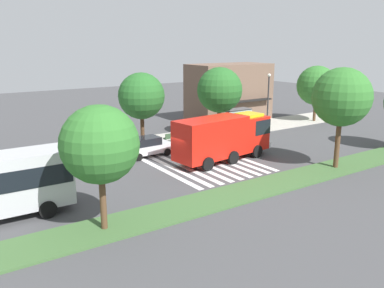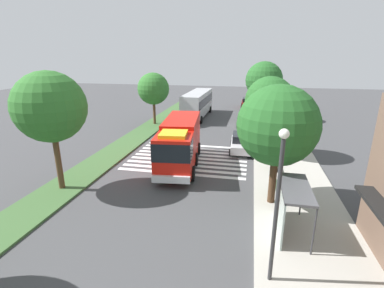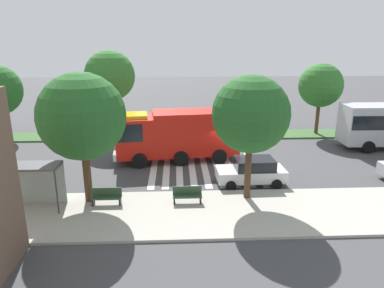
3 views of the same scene
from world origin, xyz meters
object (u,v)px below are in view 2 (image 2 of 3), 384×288
transit_bus (198,102)px  bench_west_of_shelter (274,163)px  parked_car_west (247,103)px  median_tree_west (50,107)px  median_tree_far_west (153,89)px  sidewalk_tree_center (269,101)px  sidewalk_tree_east (278,126)px  sidewalk_tree_west (264,80)px  bus_stop_shelter (288,200)px  street_lamp (278,197)px  parked_car_east (241,143)px  bench_near_shelter (278,188)px  fire_truck (180,142)px  sidewalk_tree_far_west (262,80)px  parked_car_mid (245,119)px

transit_bus → bench_west_of_shelter: bearing=-151.8°
parked_car_west → median_tree_west: (34.62, -11.56, 4.76)m
median_tree_far_west → sidewalk_tree_center: bearing=55.8°
median_tree_far_west → median_tree_west: (19.17, 0.00, 0.96)m
median_tree_west → parked_car_west: bearing=161.5°
median_tree_far_west → sidewalk_tree_east: bearing=37.0°
sidewalk_tree_east → sidewalk_tree_west: bearing=-180.0°
transit_bus → sidewalk_tree_west: size_ratio=1.41×
bus_stop_shelter → parked_car_west: bearing=-175.8°
bench_west_of_shelter → street_lamp: bearing=-4.4°
sidewalk_tree_west → median_tree_west: sidewalk_tree_west is taller
bus_stop_shelter → sidewalk_tree_east: sidewalk_tree_east is taller
sidewalk_tree_west → bench_west_of_shelter: bearing=1.6°
parked_car_east → bench_near_shelter: 8.95m
transit_bus → parked_car_east: bearing=-153.6°
bench_west_of_shelter → median_tree_west: (6.39, -14.28, 5.04)m
fire_truck → sidewalk_tree_far_west: (-27.70, 6.96, 2.80)m
street_lamp → parked_car_mid: bearing=-176.2°
parked_car_east → sidewalk_tree_east: bearing=11.0°
bench_near_shelter → sidewalk_tree_far_west: (-31.38, -0.51, 4.32)m
transit_bus → median_tree_west: median_tree_west is taller
parked_car_east → bench_west_of_shelter: 4.95m
fire_truck → bench_west_of_shelter: bearing=89.1°
fire_truck → bench_west_of_shelter: 7.66m
sidewalk_tree_west → sidewalk_tree_east: sidewalk_tree_west is taller
parked_car_mid → parked_car_west: bearing=178.5°
parked_car_east → sidewalk_tree_far_west: sidewalk_tree_far_west is taller
bench_near_shelter → sidewalk_tree_center: sidewalk_tree_center is taller
parked_car_east → sidewalk_tree_west: sidewalk_tree_west is taller
transit_bus → median_tree_far_west: size_ratio=1.70×
bench_west_of_shelter → median_tree_far_west: size_ratio=0.24×
parked_car_east → fire_truck: bearing=-46.3°
parked_car_mid → sidewalk_tree_center: bearing=9.4°
parked_car_west → sidewalk_tree_west: sidewalk_tree_west is taller
parked_car_east → sidewalk_tree_west: bearing=169.4°
median_tree_west → sidewalk_tree_center: bearing=125.5°
sidewalk_tree_west → median_tree_west: 28.47m
bench_near_shelter → sidewalk_tree_center: 8.97m
sidewalk_tree_west → bus_stop_shelter: bearing=1.1°
fire_truck → sidewalk_tree_center: bearing=114.4°
sidewalk_tree_west → bench_near_shelter: bearing=1.3°
parked_car_mid → bus_stop_shelter: size_ratio=1.25×
bus_stop_shelter → sidewalk_tree_center: (-11.82, -0.52, 3.07)m
sidewalk_tree_east → bench_near_shelter: bearing=154.7°
fire_truck → sidewalk_tree_far_west: bearing=159.6°
fire_truck → parked_car_mid: fire_truck is taller
fire_truck → sidewalk_tree_center: size_ratio=1.35×
parked_car_mid → sidewalk_tree_center: sidewalk_tree_center is taller
fire_truck → median_tree_west: 9.54m
median_tree_west → sidewalk_tree_west: bearing=151.1°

